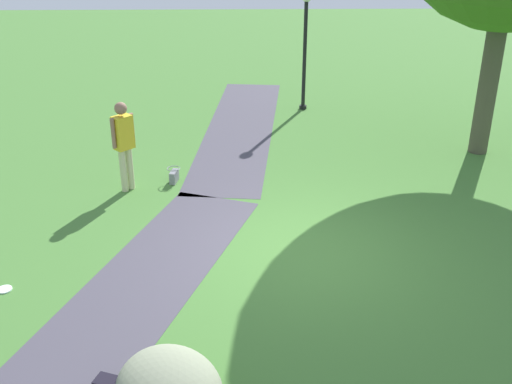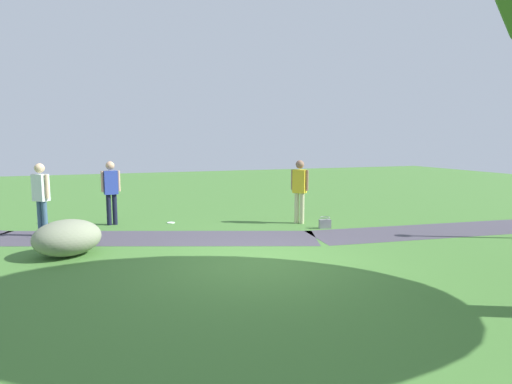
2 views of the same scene
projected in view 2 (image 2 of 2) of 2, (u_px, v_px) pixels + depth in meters
ground_plane at (259, 262)px, 8.44m from camera, size 48.00×48.00×0.00m
footpath_segment_near at (455, 229)px, 11.49m from camera, size 8.13×2.44×0.01m
footpath_segment_mid at (153, 238)px, 10.50m from camera, size 8.08×4.24×0.01m
lawn_boulder at (67, 238)px, 8.90m from camera, size 1.77×1.68×0.75m
woman_with_handbag at (300, 186)px, 12.23m from camera, size 0.43×0.42×1.82m
man_near_boulder at (41, 194)px, 10.62m from camera, size 0.43×0.42×1.82m
passerby_on_path at (111, 188)px, 12.01m from camera, size 0.52×0.29×1.80m
handbag_on_grass at (325, 223)px, 11.64m from camera, size 0.34×0.32×0.31m
backpack_by_boulder at (78, 238)px, 9.66m from camera, size 0.32×0.33×0.40m
frisbee_on_grass at (171, 223)px, 12.38m from camera, size 0.22×0.22×0.02m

